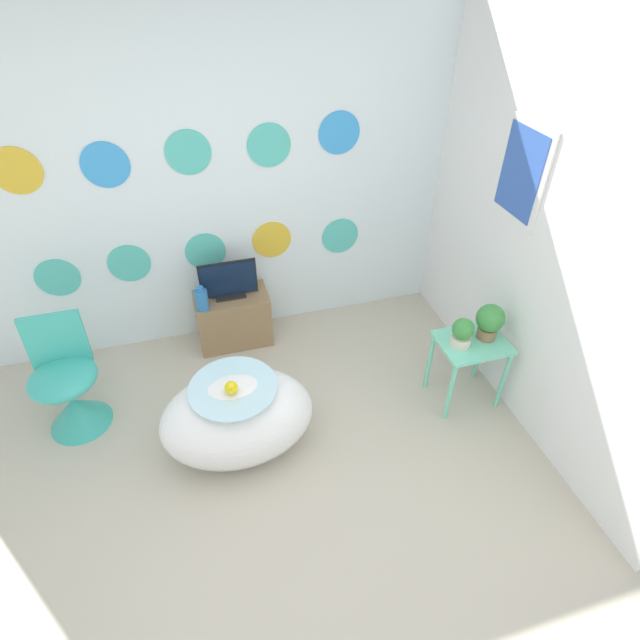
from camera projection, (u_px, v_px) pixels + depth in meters
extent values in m
plane|color=#BCB29E|center=(270.00, 581.00, 2.62)|extent=(12.00, 12.00, 0.00)
cube|color=white|center=(194.00, 182.00, 3.47)|extent=(4.78, 0.04, 2.60)
cylinder|color=#4CBFB2|center=(58.00, 278.00, 3.59)|extent=(0.30, 0.01, 0.30)
cylinder|color=#4CBFB2|center=(129.00, 264.00, 3.67)|extent=(0.30, 0.01, 0.30)
cylinder|color=#4CBFB2|center=(205.00, 252.00, 3.79)|extent=(0.30, 0.01, 0.30)
cylinder|color=gold|center=(272.00, 240.00, 3.89)|extent=(0.30, 0.01, 0.30)
cylinder|color=#4CBFB2|center=(340.00, 236.00, 4.04)|extent=(0.30, 0.01, 0.30)
cylinder|color=gold|center=(16.00, 171.00, 3.09)|extent=(0.30, 0.01, 0.30)
cylinder|color=#3899E5|center=(105.00, 165.00, 3.22)|extent=(0.30, 0.01, 0.30)
cylinder|color=#4CBFB2|center=(188.00, 153.00, 3.31)|extent=(0.30, 0.01, 0.30)
cylinder|color=#4CBFB2|center=(269.00, 145.00, 3.44)|extent=(0.30, 0.01, 0.30)
cylinder|color=#3899E5|center=(339.00, 133.00, 3.52)|extent=(0.30, 0.01, 0.30)
cube|color=white|center=(526.00, 218.00, 3.05)|extent=(0.04, 3.19, 2.60)
cube|color=white|center=(522.00, 173.00, 2.97)|extent=(0.02, 0.44, 0.60)
cube|color=#3359B2|center=(520.00, 173.00, 2.97)|extent=(0.01, 0.36, 0.52)
ellipsoid|color=white|center=(238.00, 417.00, 3.12)|extent=(0.96, 0.65, 0.58)
cylinder|color=#B2DBEA|center=(234.00, 387.00, 2.95)|extent=(0.53, 0.53, 0.01)
sphere|color=yellow|center=(231.00, 388.00, 2.87)|extent=(0.08, 0.08, 0.08)
sphere|color=yellow|center=(231.00, 386.00, 2.84)|extent=(0.05, 0.05, 0.05)
cone|color=orange|center=(232.00, 389.00, 2.82)|extent=(0.02, 0.02, 0.02)
cone|color=#38B2A3|center=(77.00, 411.00, 3.39)|extent=(0.41, 0.41, 0.24)
ellipsoid|color=#38B2A3|center=(63.00, 379.00, 3.19)|extent=(0.43, 0.43, 0.15)
cube|color=#38B2A3|center=(56.00, 340.00, 3.20)|extent=(0.36, 0.09, 0.38)
cube|color=#8E704C|center=(234.00, 318.00, 4.01)|extent=(0.57, 0.32, 0.45)
cube|color=white|center=(236.00, 322.00, 3.85)|extent=(0.48, 0.01, 0.12)
cube|color=black|center=(230.00, 295.00, 3.87)|extent=(0.23, 0.12, 0.02)
cube|color=black|center=(228.00, 279.00, 3.78)|extent=(0.44, 0.01, 0.30)
cube|color=#0F1E38|center=(228.00, 279.00, 3.77)|extent=(0.42, 0.01, 0.28)
cylinder|color=#2D72B7|center=(202.00, 300.00, 3.70)|extent=(0.10, 0.10, 0.16)
cylinder|color=#2D72B7|center=(200.00, 289.00, 3.64)|extent=(0.05, 0.05, 0.03)
cube|color=#72D8B7|center=(473.00, 343.00, 3.34)|extent=(0.46, 0.36, 0.02)
cylinder|color=#72D8B7|center=(450.00, 392.00, 3.34)|extent=(0.03, 0.03, 0.50)
cylinder|color=#72D8B7|center=(503.00, 380.00, 3.43)|extent=(0.03, 0.03, 0.50)
cylinder|color=#72D8B7|center=(429.00, 362.00, 3.58)|extent=(0.03, 0.03, 0.50)
cylinder|color=#72D8B7|center=(480.00, 351.00, 3.66)|extent=(0.03, 0.03, 0.50)
cylinder|color=beige|center=(461.00, 340.00, 3.28)|extent=(0.14, 0.14, 0.07)
sphere|color=#3D8E42|center=(463.00, 329.00, 3.22)|extent=(0.14, 0.14, 0.14)
cylinder|color=#8C6B4C|center=(487.00, 332.00, 3.34)|extent=(0.13, 0.13, 0.08)
sphere|color=#3D8E42|center=(491.00, 318.00, 3.26)|extent=(0.19, 0.19, 0.19)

